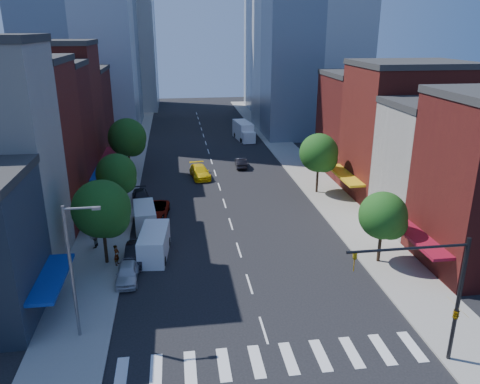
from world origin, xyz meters
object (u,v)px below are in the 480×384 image
Objects in this scene: parked_car_third at (157,210)px; box_truck at (244,131)px; cargo_van_near at (154,244)px; pedestrian_far at (93,237)px; cargo_van_far at (145,217)px; traffic_car_far at (241,132)px; pedestrian_near at (117,255)px; parked_car_front at (127,273)px; parked_car_rear at (141,197)px; parked_car_second at (135,254)px; taxi at (200,172)px; traffic_car_oncoming at (241,162)px.

box_truck is (14.45, 34.58, 0.78)m from parked_car_third.
pedestrian_far is (-5.49, 2.29, -0.06)m from cargo_van_near.
parked_car_third is at bearing 60.71° from cargo_van_far.
traffic_car_far is 48.94m from pedestrian_far.
pedestrian_near is (-17.52, -45.31, -0.42)m from box_truck.
pedestrian_near is at bearing -101.01° from parked_car_third.
parked_car_front reaches higher than parked_car_rear.
traffic_car_far is 51.41m from pedestrian_near.
parked_car_second is 0.89× the size of parked_car_third.
parked_car_third is 2.55× the size of pedestrian_far.
cargo_van_far is at bearing 104.81° from cargo_van_near.
pedestrian_far is (-3.87, 3.00, 0.40)m from parked_car_second.
box_truck is at bearing 72.29° from parked_car_third.
parked_car_second is 4.92m from pedestrian_far.
cargo_van_far is 0.67× the size of box_truck.
taxi is at bearing 61.46° from cargo_van_far.
cargo_van_far is (-1.14, -2.67, 0.38)m from parked_car_third.
parked_car_front is 0.76× the size of taxi.
cargo_van_far is at bearing 88.18° from parked_car_second.
parked_car_rear is 36.95m from traffic_car_far.
traffic_car_oncoming is at bearing 36.83° from parked_car_rear.
cargo_van_near is (1.99, 3.93, 0.47)m from parked_car_front.
cargo_van_near is at bearing -85.12° from parked_car_third.
traffic_car_far is (3.02, 20.45, 0.06)m from traffic_car_oncoming.
traffic_car_oncoming is at bearing 71.88° from cargo_van_near.
traffic_car_oncoming is 31.43m from pedestrian_near.
traffic_car_far is at bearing 72.13° from parked_car_front.
parked_car_third is at bearing 1.68° from pedestrian_near.
cargo_van_near is 3.23× the size of pedestrian_near.
traffic_car_oncoming is 2.36× the size of pedestrian_near.
parked_car_rear is 18.45m from traffic_car_oncoming.
parked_car_third is 4.95m from parked_car_rear.
parked_car_third is at bearing 82.78° from parked_car_second.
pedestrian_near is (-1.07, -15.25, 0.38)m from parked_car_rear.
parked_car_front is 3.24m from parked_car_second.
cargo_van_near is 6.80m from cargo_van_far.
parked_car_third is 20.62m from traffic_car_oncoming.
taxi is at bearing -119.76° from box_truck.
parked_car_third is at bearing 149.15° from pedestrian_far.
cargo_van_near reaches higher than parked_car_third.
cargo_van_far reaches higher than pedestrian_near.
cargo_van_near reaches higher than traffic_car_oncoming.
pedestrian_far is (-3.51, -11.60, 0.46)m from parked_car_rear.
pedestrian_far is at bearing 162.61° from cargo_van_near.
box_truck is 46.18m from pedestrian_far.
parked_car_front is at bearing -115.79° from box_truck.
cargo_van_near is 2.96× the size of pedestrian_far.
parked_car_second is 0.97× the size of parked_car_rear.
pedestrian_near is at bearing -116.50° from taxi.
parked_car_second is at bearing -113.80° from taxi.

